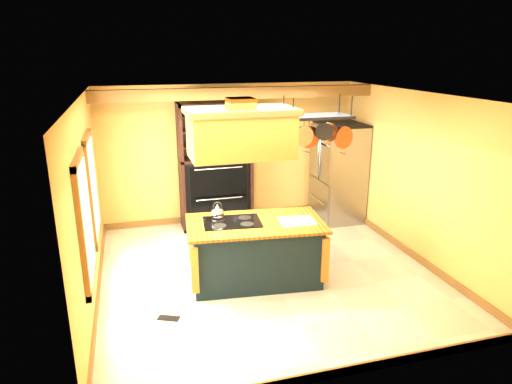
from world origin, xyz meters
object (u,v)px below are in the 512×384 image
hutch (215,179)px  refrigerator (338,174)px  kitchen_island (255,251)px  range_hood (241,131)px  pot_rack (317,125)px

hutch → refrigerator: bearing=-8.0°
kitchen_island → range_hood: (-0.20, -0.00, 1.78)m
range_hood → refrigerator: size_ratio=0.77×
refrigerator → pot_rack: bearing=-123.7°
kitchen_island → refrigerator: (2.30, 2.08, 0.47)m
hutch → kitchen_island: bearing=-87.1°
pot_rack → refrigerator: bearing=56.3°
range_hood → pot_rack: 1.11m
kitchen_island → hutch: hutch is taller
refrigerator → hutch: hutch is taller
refrigerator → hutch: size_ratio=0.80×
range_hood → pot_rack: bearing=-0.0°
pot_rack → range_hood: bearing=180.0°
pot_rack → hutch: 2.96m
kitchen_island → pot_rack: pot_rack is taller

